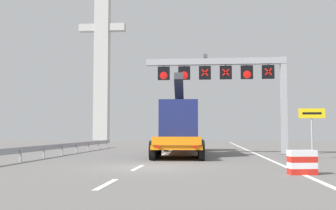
{
  "coord_description": "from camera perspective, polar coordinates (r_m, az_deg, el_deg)",
  "views": [
    {
      "loc": [
        2.61,
        -18.14,
        1.58
      ],
      "look_at": [
        0.02,
        9.83,
        3.43
      ],
      "focal_mm": 43.58,
      "sensor_mm": 36.0,
      "label": 1
    }
  ],
  "objects": [
    {
      "name": "lane_markings",
      "position": [
        37.58,
        0.75,
        -6.17
      ],
      "size": [
        0.2,
        53.17,
        0.01
      ],
      "color": "silver",
      "rests_on": "ground"
    },
    {
      "name": "ground",
      "position": [
        18.4,
        -2.93,
        -8.69
      ],
      "size": [
        112.0,
        112.0,
        0.0
      ],
      "primitive_type": "plane",
      "color": "slate"
    },
    {
      "name": "guardrail_left",
      "position": [
        30.38,
        -13.68,
        -5.59
      ],
      "size": [
        0.13,
        25.16,
        0.76
      ],
      "color": "#999EA3",
      "rests_on": "ground"
    },
    {
      "name": "crash_barrier_striped",
      "position": [
        16.03,
        18.25,
        -7.62
      ],
      "size": [
        1.06,
        0.64,
        0.9
      ],
      "color": "red",
      "rests_on": "ground"
    },
    {
      "name": "overhead_lane_gantry",
      "position": [
        29.41,
        9.12,
        3.89
      ],
      "size": [
        10.18,
        0.9,
        7.14
      ],
      "color": "#9EA0A5",
      "rests_on": "ground"
    },
    {
      "name": "exit_sign_yellow",
      "position": [
        25.39,
        19.48,
        -2.06
      ],
      "size": [
        1.52,
        0.15,
        2.95
      ],
      "color": "#9EA0A5",
      "rests_on": "ground"
    },
    {
      "name": "edge_line_right",
      "position": [
        30.4,
        12.14,
        -6.66
      ],
      "size": [
        0.2,
        63.0,
        0.01
      ],
      "primitive_type": "cube",
      "color": "silver",
      "rests_on": "ground"
    },
    {
      "name": "heavy_haul_truck_orange",
      "position": [
        29.82,
        1.78,
        -2.98
      ],
      "size": [
        3.42,
        14.13,
        5.3
      ],
      "color": "orange",
      "rests_on": "ground"
    },
    {
      "name": "bridge_pylon_distant",
      "position": [
        81.13,
        -9.19,
        7.96
      ],
      "size": [
        9.0,
        2.0,
        35.25
      ],
      "color": "#B7B7B2",
      "rests_on": "ground"
    }
  ]
}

